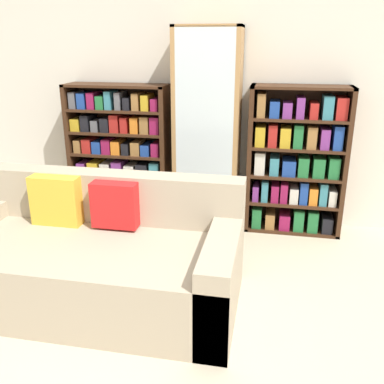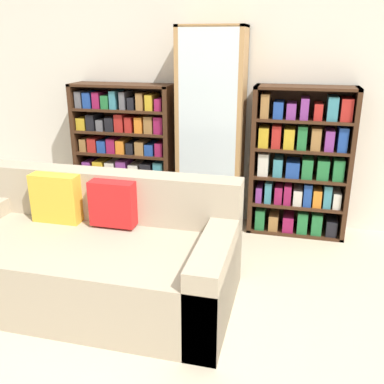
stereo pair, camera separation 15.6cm
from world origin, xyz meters
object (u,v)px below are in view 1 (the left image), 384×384
bookshelf_left (121,155)px  display_cabinet (207,132)px  wine_bottle (235,225)px  couch (94,259)px  bookshelf_right (296,163)px

bookshelf_left → display_cabinet: size_ratio=0.72×
bookshelf_left → wine_bottle: (1.19, -0.37, -0.50)m
couch → wine_bottle: size_ratio=5.31×
bookshelf_left → wine_bottle: bookshelf_left is taller
couch → wine_bottle: bearing=50.8°
couch → bookshelf_right: bearing=46.2°
couch → bookshelf_left: bookshelf_left is taller
bookshelf_left → bookshelf_right: 1.70m
display_cabinet → bookshelf_right: size_ratio=1.37×
bookshelf_left → wine_bottle: 1.35m
bookshelf_right → bookshelf_left: bearing=-180.0°
display_cabinet → bookshelf_right: 0.87m
wine_bottle → bookshelf_left: bearing=162.6°
bookshelf_right → couch: bearing=-133.8°
couch → bookshelf_right: 2.04m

